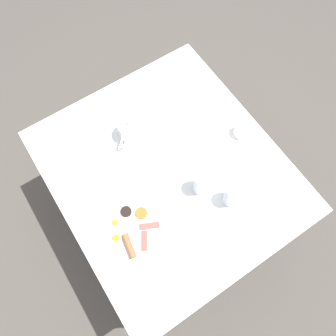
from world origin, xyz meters
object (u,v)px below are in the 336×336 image
Objects in this scene: fork_by_plate at (193,100)px; knife_by_plate at (198,231)px; breakfast_plate at (131,229)px; spoon_for_tea at (186,135)px; teapot_near at (129,129)px; napkin_folded at (275,188)px; fork_spare at (98,182)px; teacup_with_saucer_left at (242,131)px; water_glass_tall at (233,195)px; water_glass_short at (201,183)px.

fork_by_plate is 0.88× the size of knife_by_plate.
spoon_for_tea is (-0.46, -0.25, -0.01)m from breakfast_plate.
teapot_near reaches higher than napkin_folded.
knife_by_plate is 1.26× the size of fork_spare.
teapot_near is at bearing -33.57° from spoon_for_tea.
teacup_with_saucer_left is at bearing -97.82° from napkin_folded.
fork_spare is (0.25, 0.13, -0.05)m from teapot_near.
water_glass_tall is 0.22m from napkin_folded.
knife_by_plate is (0.40, -0.03, -0.00)m from napkin_folded.
teapot_near is (-0.23, -0.40, 0.05)m from breakfast_plate.
fork_spare is at bearing -13.26° from teacup_with_saucer_left.
napkin_folded is 0.48m from spoon_for_tea.
napkin_folded is (0.04, 0.30, -0.02)m from teacup_with_saucer_left.
teacup_with_saucer_left is 0.35m from water_glass_short.
napkin_folded is at bearing 161.55° from water_glass_tall.
breakfast_plate reaches higher than fork_by_plate.
breakfast_plate is 2.34× the size of water_glass_tall.
napkin_folded is at bearing 93.71° from fork_by_plate.
breakfast_plate is 0.46m from teapot_near.
fork_by_plate is at bearing -36.39° from teapot_near.
water_glass_tall is 0.21m from knife_by_plate.
water_glass_short is 0.21m from knife_by_plate.
fork_spare is (0.01, -0.27, -0.01)m from breakfast_plate.
teapot_near reaches higher than fork_spare.
water_glass_short reaches higher than spoon_for_tea.
teacup_with_saucer_left is 0.34m from water_glass_tall.
water_glass_tall is at bearing -104.57° from teapot_near.
napkin_folded reaches higher than spoon_for_tea.
napkin_folded reaches higher than fork_spare.
teacup_with_saucer_left reaches higher than fork_by_plate.
breakfast_plate is 2.04× the size of spoon_for_tea.
water_glass_tall is 0.77× the size of fork_spare.
breakfast_plate is 1.62× the size of fork_by_plate.
teacup_with_saucer_left is 0.30m from fork_by_plate.
water_glass_tall is at bearing 163.70° from breakfast_plate.
teacup_with_saucer_left is at bearing -160.23° from water_glass_short.
napkin_folded is 0.81m from fork_spare.
fork_spare is at bearing -41.40° from water_glass_tall.
teacup_with_saucer_left is 0.72m from fork_spare.
breakfast_plate is 0.52m from spoon_for_tea.
spoon_for_tea and fork_spare have the same top height.
fork_by_plate is (-0.24, -0.40, -0.06)m from water_glass_short.
breakfast_plate is 0.67m from napkin_folded.
teapot_near is at bearing -89.70° from knife_by_plate.
teapot_near is 0.43m from water_glass_short.
breakfast_plate is 1.59× the size of napkin_folded.
spoon_for_tea is (-0.22, 0.15, -0.05)m from teapot_near.
knife_by_plate and spoon_for_tea have the same top height.
teapot_near is at bearing -72.99° from water_glass_short.
fork_spare is at bearing -36.98° from water_glass_short.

